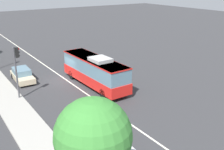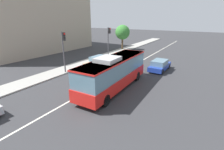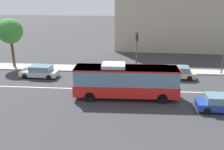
{
  "view_description": "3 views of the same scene",
  "coord_description": "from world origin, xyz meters",
  "px_view_note": "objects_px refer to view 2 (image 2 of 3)",
  "views": [
    {
      "loc": [
        -27.52,
        11.92,
        11.02
      ],
      "look_at": [
        -5.56,
        -2.77,
        1.68
      ],
      "focal_mm": 43.19,
      "sensor_mm": 36.0,
      "label": 1
    },
    {
      "loc": [
        -16.9,
        -9.76,
        6.81
      ],
      "look_at": [
        -4.42,
        -2.23,
        1.79
      ],
      "focal_mm": 26.88,
      "sensor_mm": 36.0,
      "label": 2
    },
    {
      "loc": [
        -3.0,
        -24.28,
        10.05
      ],
      "look_at": [
        -4.83,
        -1.72,
        2.26
      ],
      "focal_mm": 39.64,
      "sensor_mm": 36.0,
      "label": 3
    }
  ],
  "objects_px": {
    "traffic_light_near_corner": "(109,37)",
    "traffic_light_mid_block": "(64,45)",
    "transit_bus": "(114,72)",
    "street_tree_kerbside_left": "(123,32)",
    "sedan_beige": "(98,61)",
    "sedan_blue": "(160,65)"
  },
  "relations": [
    {
      "from": "transit_bus",
      "to": "traffic_light_mid_block",
      "type": "relative_size",
      "value": 1.93
    },
    {
      "from": "transit_bus",
      "to": "sedan_beige",
      "type": "height_order",
      "value": "transit_bus"
    },
    {
      "from": "street_tree_kerbside_left",
      "to": "traffic_light_near_corner",
      "type": "bearing_deg",
      "value": -170.05
    },
    {
      "from": "sedan_beige",
      "to": "traffic_light_mid_block",
      "type": "distance_m",
      "value": 5.8
    },
    {
      "from": "traffic_light_near_corner",
      "to": "traffic_light_mid_block",
      "type": "relative_size",
      "value": 1.0
    },
    {
      "from": "traffic_light_mid_block",
      "to": "street_tree_kerbside_left",
      "type": "relative_size",
      "value": 0.97
    },
    {
      "from": "traffic_light_near_corner",
      "to": "traffic_light_mid_block",
      "type": "xyz_separation_m",
      "value": [
        -10.71,
        -0.22,
        0.0
      ]
    },
    {
      "from": "traffic_light_near_corner",
      "to": "street_tree_kerbside_left",
      "type": "bearing_deg",
      "value": 100.45
    },
    {
      "from": "street_tree_kerbside_left",
      "to": "sedan_beige",
      "type": "bearing_deg",
      "value": -166.9
    },
    {
      "from": "transit_bus",
      "to": "sedan_blue",
      "type": "distance_m",
      "value": 8.81
    },
    {
      "from": "sedan_beige",
      "to": "traffic_light_near_corner",
      "type": "height_order",
      "value": "traffic_light_near_corner"
    },
    {
      "from": "sedan_blue",
      "to": "transit_bus",
      "type": "bearing_deg",
      "value": 167.68
    },
    {
      "from": "transit_bus",
      "to": "street_tree_kerbside_left",
      "type": "height_order",
      "value": "street_tree_kerbside_left"
    },
    {
      "from": "sedan_blue",
      "to": "sedan_beige",
      "type": "bearing_deg",
      "value": 108.97
    },
    {
      "from": "sedan_beige",
      "to": "sedan_blue",
      "type": "bearing_deg",
      "value": 109.15
    },
    {
      "from": "sedan_blue",
      "to": "traffic_light_mid_block",
      "type": "distance_m",
      "value": 12.7
    },
    {
      "from": "traffic_light_near_corner",
      "to": "transit_bus",
      "type": "bearing_deg",
      "value": -55.37
    },
    {
      "from": "sedan_blue",
      "to": "street_tree_kerbside_left",
      "type": "bearing_deg",
      "value": 48.03
    },
    {
      "from": "sedan_blue",
      "to": "sedan_beige",
      "type": "height_order",
      "value": "same"
    },
    {
      "from": "transit_bus",
      "to": "traffic_light_near_corner",
      "type": "distance_m",
      "value": 14.4
    },
    {
      "from": "sedan_blue",
      "to": "sedan_beige",
      "type": "distance_m",
      "value": 8.73
    },
    {
      "from": "sedan_blue",
      "to": "traffic_light_near_corner",
      "type": "height_order",
      "value": "traffic_light_near_corner"
    }
  ]
}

